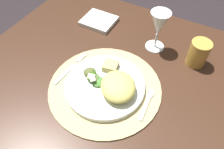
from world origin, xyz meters
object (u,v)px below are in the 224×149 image
(napkin, at_px, (99,21))
(amber_tumbler, at_px, (198,53))
(dining_table, at_px, (120,116))
(dinner_plate, at_px, (105,86))
(spoon, at_px, (148,100))
(fork, at_px, (69,70))
(wine_glass, at_px, (159,25))

(napkin, relative_size, amber_tumbler, 1.43)
(dining_table, height_order, dinner_plate, dinner_plate)
(spoon, bearing_deg, napkin, 141.45)
(spoon, bearing_deg, amber_tumbler, 70.58)
(napkin, distance_m, amber_tumbler, 0.44)
(amber_tumbler, bearing_deg, fork, -145.71)
(dinner_plate, relative_size, fork, 1.56)
(dining_table, distance_m, fork, 0.28)
(dinner_plate, distance_m, fork, 0.15)
(fork, bearing_deg, napkin, 100.13)
(dinner_plate, distance_m, wine_glass, 0.30)
(dinner_plate, relative_size, wine_glass, 1.68)
(dinner_plate, height_order, napkin, dinner_plate)
(wine_glass, bearing_deg, amber_tumbler, -2.92)
(dinner_plate, height_order, wine_glass, wine_glass)
(fork, xyz_separation_m, wine_glass, (0.22, 0.27, 0.10))
(spoon, bearing_deg, wine_glass, 107.09)
(dining_table, height_order, amber_tumbler, amber_tumbler)
(fork, bearing_deg, dinner_plate, -0.94)
(dining_table, relative_size, amber_tumbler, 11.87)
(dinner_plate, bearing_deg, napkin, 124.00)
(dinner_plate, distance_m, amber_tumbler, 0.35)
(fork, distance_m, amber_tumbler, 0.47)
(dining_table, xyz_separation_m, wine_glass, (0.02, 0.24, 0.29))
(dinner_plate, relative_size, spoon, 2.16)
(amber_tumbler, bearing_deg, dinner_plate, -131.50)
(wine_glass, distance_m, amber_tumbler, 0.17)
(fork, xyz_separation_m, amber_tumbler, (0.38, 0.26, 0.04))
(fork, distance_m, spoon, 0.30)
(dining_table, relative_size, spoon, 9.24)
(napkin, xyz_separation_m, amber_tumbler, (0.44, -0.04, 0.04))
(amber_tumbler, bearing_deg, wine_glass, 177.08)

